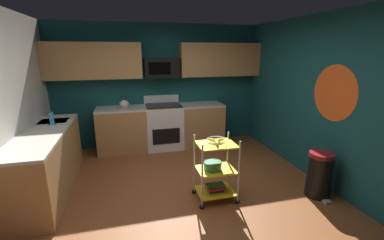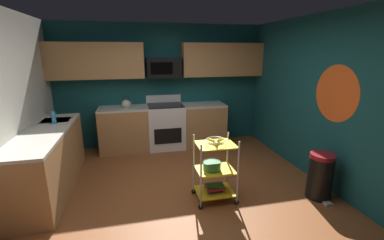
# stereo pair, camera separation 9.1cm
# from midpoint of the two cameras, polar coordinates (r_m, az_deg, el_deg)

# --- Properties ---
(floor) EXTENTS (4.40, 4.80, 0.04)m
(floor) POSITION_cam_midpoint_polar(r_m,az_deg,el_deg) (3.90, -2.50, -16.98)
(floor) COLOR brown
(floor) RESTS_ON ground
(wall_back) EXTENTS (4.52, 0.06, 2.60)m
(wall_back) POSITION_cam_midpoint_polar(r_m,az_deg,el_deg) (5.76, -7.71, 7.45)
(wall_back) COLOR #14474C
(wall_back) RESTS_ON ground
(wall_right) EXTENTS (0.06, 4.80, 2.60)m
(wall_right) POSITION_cam_midpoint_polar(r_m,az_deg,el_deg) (4.41, 27.02, 3.64)
(wall_right) COLOR #14474C
(wall_right) RESTS_ON ground
(wall_flower_decal) EXTENTS (0.00, 0.82, 0.82)m
(wall_flower_decal) POSITION_cam_midpoint_polar(r_m,az_deg,el_deg) (4.26, 28.19, 5.21)
(wall_flower_decal) COLOR #E5591E
(counter_run) EXTENTS (3.53, 2.77, 0.92)m
(counter_run) POSITION_cam_midpoint_polar(r_m,az_deg,el_deg) (4.98, -15.97, -4.11)
(counter_run) COLOR #B27F4C
(counter_run) RESTS_ON ground
(oven_range) EXTENTS (0.76, 0.65, 1.10)m
(oven_range) POSITION_cam_midpoint_polar(r_m,az_deg,el_deg) (5.61, -6.66, -1.30)
(oven_range) COLOR white
(oven_range) RESTS_ON ground
(upper_cabinets) EXTENTS (4.40, 0.33, 0.70)m
(upper_cabinets) POSITION_cam_midpoint_polar(r_m,az_deg,el_deg) (5.52, -7.75, 12.86)
(upper_cabinets) COLOR #B27F4C
(microwave) EXTENTS (0.70, 0.39, 0.40)m
(microwave) POSITION_cam_midpoint_polar(r_m,az_deg,el_deg) (5.50, -7.20, 11.31)
(microwave) COLOR black
(rolling_cart) EXTENTS (0.58, 0.43, 0.91)m
(rolling_cart) POSITION_cam_midpoint_polar(r_m,az_deg,el_deg) (3.67, 4.49, -10.76)
(rolling_cart) COLOR silver
(rolling_cart) RESTS_ON ground
(fruit_bowl) EXTENTS (0.27, 0.27, 0.07)m
(fruit_bowl) POSITION_cam_midpoint_polar(r_m,az_deg,el_deg) (3.50, 4.64, -4.52)
(fruit_bowl) COLOR silver
(fruit_bowl) RESTS_ON rolling_cart
(mixing_bowl_large) EXTENTS (0.25, 0.25, 0.11)m
(mixing_bowl_large) POSITION_cam_midpoint_polar(r_m,az_deg,el_deg) (3.63, 3.83, -9.91)
(mixing_bowl_large) COLOR #387F4C
(mixing_bowl_large) RESTS_ON rolling_cart
(book_stack) EXTENTS (0.26, 0.21, 0.09)m
(book_stack) POSITION_cam_midpoint_polar(r_m,az_deg,el_deg) (3.79, 4.41, -14.49)
(book_stack) COLOR #1E4C8C
(book_stack) RESTS_ON rolling_cart
(kettle) EXTENTS (0.21, 0.18, 0.26)m
(kettle) POSITION_cam_midpoint_polar(r_m,az_deg,el_deg) (5.44, -15.13, 3.39)
(kettle) COLOR beige
(kettle) RESTS_ON counter_run
(dish_soap_bottle) EXTENTS (0.06, 0.06, 0.20)m
(dish_soap_bottle) POSITION_cam_midpoint_polar(r_m,az_deg,el_deg) (4.62, -28.93, 0.29)
(dish_soap_bottle) COLOR #2D8CBF
(dish_soap_bottle) RESTS_ON counter_run
(trash_can) EXTENTS (0.34, 0.42, 0.66)m
(trash_can) POSITION_cam_midpoint_polar(r_m,az_deg,el_deg) (4.19, 25.57, -10.74)
(trash_can) COLOR black
(trash_can) RESTS_ON ground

